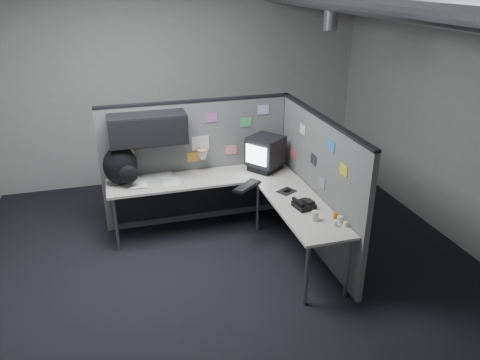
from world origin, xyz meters
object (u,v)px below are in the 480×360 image
object	(u,v)px
desk	(227,193)
backpack	(121,166)
monitor	(265,153)
keyboard	(247,186)
phone	(303,204)

from	to	relation	value
desk	backpack	bearing A→B (deg)	164.50
monitor	keyboard	distance (m)	0.64
phone	backpack	world-z (taller)	backpack
desk	phone	world-z (taller)	phone
keyboard	phone	world-z (taller)	phone
desk	phone	distance (m)	1.05
desk	monitor	bearing A→B (deg)	27.99
desk	phone	size ratio (longest dim) A/B	9.49
desk	keyboard	size ratio (longest dim) A/B	5.64
keyboard	monitor	bearing A→B (deg)	54.61
keyboard	desk	bearing A→B (deg)	146.67
keyboard	backpack	size ratio (longest dim) A/B	0.85
phone	backpack	xyz separation A→B (m)	(-1.83, 1.15, 0.20)
monitor	backpack	xyz separation A→B (m)	(-1.78, 0.02, 0.01)
monitor	desk	bearing A→B (deg)	-143.84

